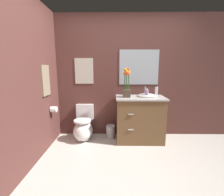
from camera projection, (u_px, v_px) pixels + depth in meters
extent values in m
plane|color=beige|center=(132.00, 179.00, 2.06)|extent=(9.52, 9.52, 0.00)
cube|color=brown|center=(135.00, 77.00, 3.30)|extent=(4.44, 0.05, 2.50)
cube|color=brown|center=(30.00, 81.00, 2.28)|extent=(0.05, 4.11, 2.50)
ellipsoid|color=white|center=(83.00, 131.00, 3.17)|extent=(0.38, 0.48, 0.40)
cube|color=white|center=(84.00, 135.00, 3.23)|extent=(0.22, 0.26, 0.18)
cube|color=white|center=(85.00, 111.00, 3.39)|extent=(0.36, 0.13, 0.32)
cylinder|color=white|center=(82.00, 121.00, 3.11)|extent=(0.34, 0.34, 0.03)
cylinder|color=#B7B7BC|center=(85.00, 104.00, 3.36)|extent=(0.04, 0.04, 0.02)
cube|color=brown|center=(140.00, 120.00, 3.13)|extent=(0.90, 0.52, 0.86)
cube|color=#BCB7B2|center=(140.00, 98.00, 3.05)|extent=(0.94, 0.56, 0.03)
ellipsoid|color=white|center=(147.00, 96.00, 3.04)|extent=(0.36, 0.26, 0.10)
cylinder|color=#B7B7BC|center=(145.00, 91.00, 3.18)|extent=(0.02, 0.02, 0.18)
cube|color=#B7B7BC|center=(131.00, 114.00, 2.83)|extent=(0.10, 0.02, 0.02)
cube|color=#B7B7BC|center=(131.00, 130.00, 2.88)|extent=(0.10, 0.02, 0.02)
cube|color=#4C3D2D|center=(126.00, 94.00, 3.00)|extent=(0.14, 0.14, 0.14)
cylinder|color=#386B2D|center=(129.00, 81.00, 2.96)|extent=(0.01, 0.01, 0.33)
sphere|color=orange|center=(129.00, 72.00, 2.93)|extent=(0.06, 0.06, 0.06)
cylinder|color=#386B2D|center=(128.00, 80.00, 2.98)|extent=(0.01, 0.01, 0.37)
sphere|color=#EA4C23|center=(128.00, 70.00, 2.95)|extent=(0.06, 0.06, 0.06)
cylinder|color=#386B2D|center=(127.00, 81.00, 2.98)|extent=(0.01, 0.01, 0.35)
sphere|color=orange|center=(127.00, 71.00, 2.95)|extent=(0.06, 0.06, 0.06)
cylinder|color=#386B2D|center=(125.00, 80.00, 2.98)|extent=(0.01, 0.01, 0.38)
sphere|color=orange|center=(125.00, 70.00, 2.95)|extent=(0.06, 0.06, 0.06)
cylinder|color=#386B2D|center=(125.00, 82.00, 2.96)|extent=(0.01, 0.01, 0.30)
sphere|color=#EA4C23|center=(125.00, 74.00, 2.93)|extent=(0.06, 0.06, 0.06)
cylinder|color=#386B2D|center=(126.00, 82.00, 2.95)|extent=(0.01, 0.01, 0.30)
sphere|color=#EA4C23|center=(126.00, 74.00, 2.92)|extent=(0.06, 0.06, 0.06)
cylinder|color=#386B2D|center=(127.00, 81.00, 2.93)|extent=(0.01, 0.01, 0.34)
sphere|color=orange|center=(127.00, 72.00, 2.90)|extent=(0.06, 0.06, 0.06)
cylinder|color=#386B2D|center=(128.00, 82.00, 2.93)|extent=(0.01, 0.01, 0.30)
sphere|color=#EA4C23|center=(129.00, 74.00, 2.91)|extent=(0.06, 0.06, 0.06)
cylinder|color=#B28CBF|center=(147.00, 94.00, 2.96)|extent=(0.06, 0.06, 0.14)
cylinder|color=silver|center=(147.00, 89.00, 2.94)|extent=(0.03, 0.03, 0.02)
cylinder|color=white|center=(156.00, 91.00, 3.08)|extent=(0.05, 0.05, 0.19)
cylinder|color=black|center=(157.00, 86.00, 3.06)|extent=(0.03, 0.03, 0.02)
cylinder|color=#B7B7BC|center=(110.00, 132.00, 3.29)|extent=(0.18, 0.18, 0.26)
torus|color=#B7B7BC|center=(110.00, 126.00, 3.26)|extent=(0.18, 0.18, 0.01)
cube|color=beige|center=(84.00, 71.00, 3.26)|extent=(0.38, 0.01, 0.52)
cube|color=#B2BCC6|center=(139.00, 67.00, 3.23)|extent=(0.80, 0.01, 0.70)
cube|color=gray|center=(46.00, 80.00, 2.70)|extent=(0.03, 0.28, 0.52)
cylinder|color=white|center=(54.00, 109.00, 2.94)|extent=(0.11, 0.11, 0.11)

